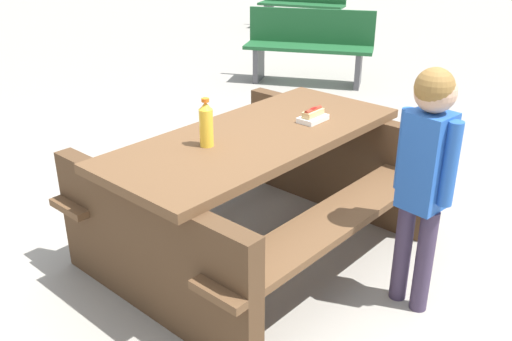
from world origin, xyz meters
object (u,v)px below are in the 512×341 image
object	(u,v)px
soda_bottle	(206,124)
park_bench_near	(309,45)
picnic_table	(256,183)
hotdog_tray	(313,116)
child_in_coat	(426,162)
park_bench_mid	(302,3)

from	to	relation	value
soda_bottle	park_bench_near	xyz separation A→B (m)	(3.93, 0.96, -0.42)
soda_bottle	park_bench_near	world-z (taller)	soda_bottle
picnic_table	hotdog_tray	xyz separation A→B (m)	(0.33, -0.21, 0.34)
soda_bottle	hotdog_tray	xyz separation A→B (m)	(0.61, -0.35, -0.09)
child_in_coat	picnic_table	bearing A→B (deg)	83.50
hotdog_tray	park_bench_near	distance (m)	3.59
hotdog_tray	child_in_coat	world-z (taller)	child_in_coat
park_bench_near	park_bench_mid	size ratio (longest dim) A/B	1.02
picnic_table	park_bench_mid	bearing A→B (deg)	19.99
soda_bottle	picnic_table	bearing A→B (deg)	-28.16
soda_bottle	park_bench_near	distance (m)	4.07
picnic_table	hotdog_tray	size ratio (longest dim) A/B	10.43
picnic_table	park_bench_near	distance (m)	3.82
park_bench_mid	soda_bottle	bearing A→B (deg)	-161.80
hotdog_tray	park_bench_mid	distance (m)	7.08
child_in_coat	park_bench_mid	distance (m)	7.78
child_in_coat	park_bench_mid	bearing A→B (deg)	26.21
picnic_table	park_bench_mid	distance (m)	7.31
hotdog_tray	child_in_coat	xyz separation A→B (m)	(-0.44, -0.73, 0.02)
picnic_table	soda_bottle	world-z (taller)	soda_bottle
picnic_table	park_bench_near	world-z (taller)	park_bench_near
picnic_table	child_in_coat	world-z (taller)	child_in_coat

